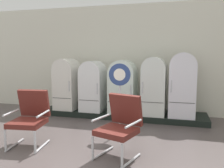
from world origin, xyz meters
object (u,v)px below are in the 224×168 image
at_px(refrigerator_3, 154,84).
at_px(armchair_right, 120,124).
at_px(refrigerator_2, 123,85).
at_px(armchair_left, 30,116).
at_px(refrigerator_4, 182,83).
at_px(refrigerator_1, 93,84).
at_px(sign_stand, 120,99).
at_px(refrigerator_0, 67,82).

distance_m(refrigerator_3, armchair_right, 2.39).
xyz_separation_m(refrigerator_2, armchair_left, (-1.24, -2.33, -0.33)).
relative_size(refrigerator_4, armchair_right, 1.55).
distance_m(refrigerator_1, refrigerator_2, 0.84).
relative_size(refrigerator_4, sign_stand, 1.06).
height_order(refrigerator_3, armchair_right, refrigerator_3).
relative_size(refrigerator_0, refrigerator_4, 0.90).
bearing_deg(armchair_right, refrigerator_2, 101.93).
height_order(refrigerator_0, armchair_right, refrigerator_0).
height_order(refrigerator_2, refrigerator_4, refrigerator_4).
xyz_separation_m(refrigerator_3, sign_stand, (-0.59, -1.25, -0.19)).
bearing_deg(refrigerator_2, armchair_left, -117.97).
bearing_deg(refrigerator_1, armchair_left, -99.50).
distance_m(refrigerator_2, armchair_left, 2.65).
bearing_deg(refrigerator_4, refrigerator_1, 179.97).
relative_size(armchair_left, sign_stand, 0.68).
relative_size(refrigerator_2, armchair_left, 1.37).
relative_size(refrigerator_2, sign_stand, 0.93).
height_order(refrigerator_1, refrigerator_4, refrigerator_4).
bearing_deg(refrigerator_2, refrigerator_1, 179.35).
xyz_separation_m(refrigerator_4, armchair_right, (-1.01, -2.37, -0.44)).
bearing_deg(armchair_right, refrigerator_3, 82.34).
bearing_deg(refrigerator_2, refrigerator_0, 179.98).
height_order(armchair_left, sign_stand, sign_stand).
height_order(refrigerator_0, armchair_left, refrigerator_0).
xyz_separation_m(refrigerator_4, sign_stand, (-1.29, -1.28, -0.25)).
relative_size(refrigerator_0, sign_stand, 0.95).
xyz_separation_m(refrigerator_1, sign_stand, (1.07, -1.28, -0.13)).
xyz_separation_m(refrigerator_0, armchair_left, (0.40, -2.33, -0.35)).
bearing_deg(refrigerator_2, sign_stand, -79.95).
distance_m(armchair_left, sign_stand, 1.81).
bearing_deg(sign_stand, armchair_left, -144.20).
relative_size(refrigerator_1, refrigerator_2, 0.98).
relative_size(refrigerator_3, armchair_left, 1.45).
height_order(refrigerator_4, armchair_right, refrigerator_4).
relative_size(refrigerator_0, armchair_left, 1.39).
height_order(refrigerator_1, armchair_left, refrigerator_1).
bearing_deg(refrigerator_0, refrigerator_2, -0.02).
bearing_deg(armchair_left, refrigerator_1, 80.50).
bearing_deg(refrigerator_0, armchair_right, -47.94).
bearing_deg(armchair_right, refrigerator_4, 66.85).
distance_m(refrigerator_2, armchair_right, 2.43).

